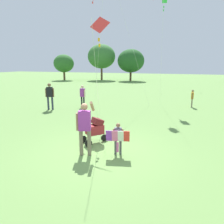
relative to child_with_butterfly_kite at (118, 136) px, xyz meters
name	(u,v)px	position (x,y,z in m)	size (l,w,h in m)	color
ground_plane	(101,152)	(-0.62, -0.04, -0.67)	(120.00, 120.00, 0.00)	#668E47
treeline_distant	(181,58)	(0.06, 30.49, 3.20)	(41.36, 7.61, 6.63)	brown
child_with_butterfly_kite	(118,136)	(0.00, 0.00, 0.00)	(0.80, 0.45, 1.12)	#4C4C51
person_adult_flyer	(85,124)	(-1.03, -0.42, 0.43)	(0.59, 0.66, 1.89)	#7F705B
stroller	(95,128)	(-1.21, 0.75, -0.06)	(0.93, 1.02, 1.03)	black
kite_adult_black	(100,29)	(-1.49, 1.96, 3.80)	(1.21, 2.59, 5.00)	red
person_red_shirt	(83,95)	(-5.01, 6.84, 0.27)	(0.48, 0.32, 1.58)	#232328
person_kid_running	(192,97)	(2.25, 9.64, 0.07)	(0.17, 0.40, 1.25)	#7F705B
person_back_turned	(50,94)	(-6.70, 5.39, 0.39)	(0.53, 0.38, 1.79)	#33384C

